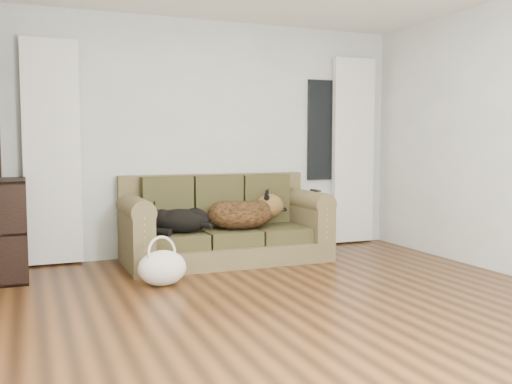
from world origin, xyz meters
name	(u,v)px	position (x,y,z in m)	size (l,w,h in m)	color
floor	(315,312)	(0.00, 0.00, 0.00)	(5.00, 5.00, 0.00)	black
wall_back	(211,138)	(0.00, 2.50, 1.30)	(4.50, 0.04, 2.60)	silver
curtain_left	(52,152)	(-1.70, 2.42, 1.15)	(0.55, 0.08, 2.25)	silver
curtain_right	(353,151)	(1.80, 2.42, 1.15)	(0.55, 0.08, 2.25)	silver
window_pane	(326,130)	(1.45, 2.47, 1.40)	(0.50, 0.03, 1.20)	black
sofa	(226,219)	(-0.01, 1.97, 0.45)	(2.10, 0.91, 0.86)	#493A2A
dog_black_lab	(177,220)	(-0.57, 1.87, 0.48)	(0.58, 0.41, 0.25)	black
dog_shepherd	(243,215)	(0.15, 1.90, 0.49)	(0.73, 0.52, 0.32)	black
tv_remote	(315,191)	(0.96, 1.81, 0.73)	(0.04, 0.16, 0.02)	black
tote_bag	(162,267)	(-0.87, 1.19, 0.16)	(0.43, 0.33, 0.31)	white
bookshelf	(11,224)	(-2.09, 1.98, 0.50)	(0.27, 0.73, 0.91)	black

